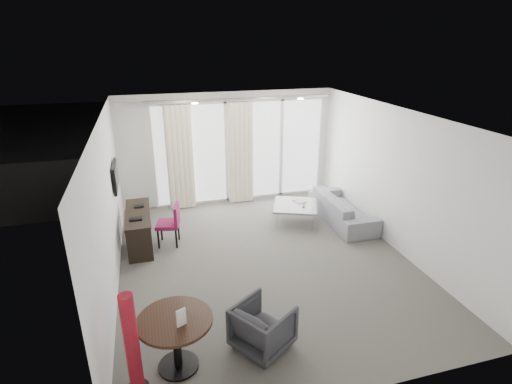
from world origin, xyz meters
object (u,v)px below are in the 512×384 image
object	(u,v)px
desk_chair	(168,225)
coffee_table	(295,213)
desk	(139,229)
sofa	(342,208)
tub_armchair	(263,327)
red_lamp	(132,344)
rattan_chair_b	(284,163)
round_table	(177,343)
rattan_chair_a	(263,168)

from	to	relation	value
desk_chair	coffee_table	bearing A→B (deg)	18.61
desk	sofa	size ratio (longest dim) A/B	0.73
tub_armchair	red_lamp	bearing A→B (deg)	65.47
rattan_chair_b	round_table	bearing A→B (deg)	-124.05
desk_chair	round_table	bearing A→B (deg)	-79.30
tub_armchair	rattan_chair_a	xyz separation A→B (m)	(1.76, 5.88, 0.13)
desk_chair	sofa	xyz separation A→B (m)	(3.70, 0.05, -0.12)
sofa	rattan_chair_b	xyz separation A→B (m)	(-0.30, 2.94, 0.17)
desk	round_table	xyz separation A→B (m)	(0.40, -3.28, 0.02)
desk_chair	coffee_table	xyz separation A→B (m)	(2.69, 0.27, -0.21)
desk_chair	rattan_chair_a	world-z (taller)	rattan_chair_a
tub_armchair	coffee_table	xyz separation A→B (m)	(1.73, 3.38, -0.11)
red_lamp	coffee_table	bearing A→B (deg)	47.81
round_table	coffee_table	size ratio (longest dim) A/B	0.99
red_lamp	coffee_table	world-z (taller)	red_lamp
desk_chair	coffee_table	world-z (taller)	desk_chair
rattan_chair_a	rattan_chair_b	xyz separation A→B (m)	(0.68, 0.22, 0.02)
desk	red_lamp	bearing A→B (deg)	-91.23
rattan_chair_a	sofa	bearing A→B (deg)	-76.66
rattan_chair_a	rattan_chair_b	size ratio (longest dim) A/B	0.97
red_lamp	coffee_table	xyz separation A→B (m)	(3.30, 3.64, -0.44)
round_table	sofa	size ratio (longest dim) A/B	0.45
desk_chair	round_table	world-z (taller)	desk_chair
tub_armchair	rattan_chair_b	world-z (taller)	rattan_chair_b
rattan_chair_a	round_table	bearing A→B (deg)	-122.04
desk	rattan_chair_b	world-z (taller)	rattan_chair_b
red_lamp	tub_armchair	distance (m)	1.62
round_table	red_lamp	bearing A→B (deg)	-156.81
desk_chair	rattan_chair_b	distance (m)	4.53
coffee_table	rattan_chair_b	distance (m)	2.83
tub_armchair	rattan_chair_b	bearing A→B (deg)	-55.73
desk_chair	rattan_chair_a	xyz separation A→B (m)	(2.72, 2.77, 0.03)
desk	round_table	size ratio (longest dim) A/B	1.62
sofa	tub_armchair	bearing A→B (deg)	139.14
desk	desk_chair	world-z (taller)	desk_chair
round_table	rattan_chair_b	xyz separation A→B (m)	(3.52, 6.15, 0.10)
coffee_table	rattan_chair_a	bearing A→B (deg)	89.30
desk_chair	round_table	distance (m)	3.17
red_lamp	tub_armchair	world-z (taller)	red_lamp
coffee_table	rattan_chair_b	size ratio (longest dim) A/B	0.98
red_lamp	rattan_chair_a	bearing A→B (deg)	61.55
desk_chair	rattan_chair_b	world-z (taller)	rattan_chair_b
round_table	tub_armchair	distance (m)	1.09
coffee_table	rattan_chair_b	xyz separation A→B (m)	(0.71, 2.72, 0.25)
desk	coffee_table	size ratio (longest dim) A/B	1.61
tub_armchair	coffee_table	world-z (taller)	tub_armchair
round_table	desk_chair	bearing A→B (deg)	87.76
desk	round_table	distance (m)	3.31
red_lamp	tub_armchair	size ratio (longest dim) A/B	1.89
desk	tub_armchair	xyz separation A→B (m)	(1.49, -3.23, -0.03)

